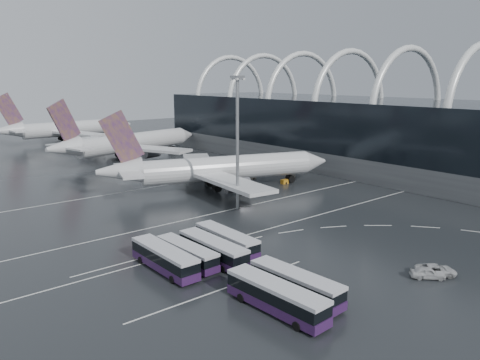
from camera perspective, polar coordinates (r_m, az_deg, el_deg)
ground at (r=87.52m, az=4.07°, el=-5.24°), size 420.00×420.00×0.00m
terminal at (r=144.55m, az=16.52°, el=5.70°), size 42.00×160.00×34.90m
lane_marking_near at (r=86.16m, az=4.99°, el=-5.54°), size 120.00×0.25×0.01m
lane_marking_mid at (r=96.15m, az=-0.88°, el=-3.58°), size 120.00×0.25×0.01m
lane_marking_far at (r=118.60m, az=-9.39°, el=-0.66°), size 120.00×0.25×0.01m
bus_bay_line_south at (r=61.58m, az=-1.98°, el=-13.08°), size 28.00×0.25×0.01m
bus_bay_line_north at (r=73.88m, az=-9.69°, el=-8.79°), size 28.00×0.25×0.01m
airliner_main at (r=112.31m, az=-2.85°, el=1.32°), size 56.51×48.98×19.61m
airliner_gate_b at (r=159.18m, az=-13.60°, el=4.36°), size 58.71×51.94×20.48m
airliner_gate_c at (r=209.63m, az=-20.45°, el=5.82°), size 58.42×53.89×20.83m
bus_row_near_a at (r=66.98m, az=-9.20°, el=-9.37°), size 3.26×13.53×3.33m
bus_row_near_b at (r=68.78m, az=-6.49°, el=-8.86°), size 3.18×12.20×2.98m
bus_row_near_c at (r=69.40m, az=-3.32°, el=-8.44°), size 3.26×13.43×3.31m
bus_row_near_d at (r=73.11m, az=-1.66°, el=-7.36°), size 3.41×13.19×3.23m
bus_row_far_b at (r=55.53m, az=4.45°, el=-13.96°), size 3.77×13.93×3.40m
bus_row_far_c at (r=59.01m, az=6.84°, el=-12.45°), size 3.60×13.26×3.23m
van_curve_a at (r=70.34m, az=22.78°, el=-10.08°), size 5.60×5.59×1.51m
van_curve_b at (r=68.90m, az=21.91°, el=-10.45°), size 4.49×4.56×1.55m
floodlight_mast at (r=93.33m, az=-0.31°, el=6.50°), size 2.06×2.06×26.82m
gse_cart_belly_a at (r=119.47m, az=5.46°, el=-0.19°), size 1.96×1.16×1.07m
gse_cart_belly_b at (r=123.94m, az=1.51°, el=0.32°), size 1.92×1.14×1.05m
gse_cart_belly_d at (r=127.14m, az=6.15°, el=0.63°), size 2.49×1.47×1.36m
gse_cart_belly_e at (r=117.68m, az=0.44°, el=-0.26°), size 2.44×1.44×1.33m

